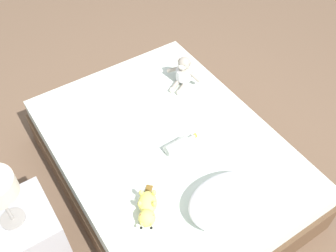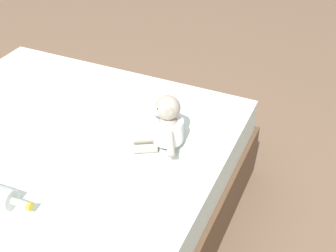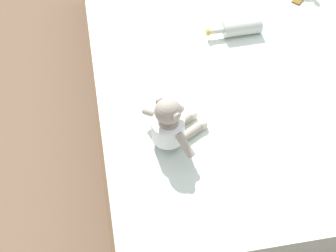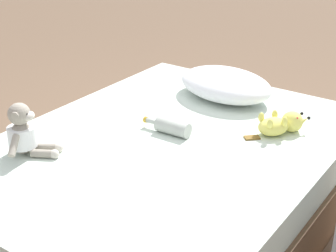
% 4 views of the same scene
% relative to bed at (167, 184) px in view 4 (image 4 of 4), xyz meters
% --- Properties ---
extents(ground_plane, '(16.00, 16.00, 0.00)m').
position_rel_bed_xyz_m(ground_plane, '(0.00, 0.00, -0.22)').
color(ground_plane, brown).
extents(bed, '(1.42, 1.90, 0.44)m').
position_rel_bed_xyz_m(bed, '(0.00, 0.00, 0.00)').
color(bed, brown).
rests_on(bed, ground_plane).
extents(pillow, '(0.60, 0.47, 0.15)m').
position_rel_bed_xyz_m(pillow, '(-0.05, 0.62, 0.30)').
color(pillow, white).
rests_on(pillow, bed).
extents(plush_monkey, '(0.25, 0.26, 0.24)m').
position_rel_bed_xyz_m(plush_monkey, '(-0.43, -0.44, 0.32)').
color(plush_monkey, '#9E9384').
rests_on(plush_monkey, bed).
extents(plush_yellow_creature, '(0.23, 0.30, 0.10)m').
position_rel_bed_xyz_m(plush_yellow_creature, '(0.39, 0.38, 0.27)').
color(plush_yellow_creature, '#EAE066').
rests_on(plush_yellow_creature, bed).
extents(glass_bottle, '(0.25, 0.08, 0.07)m').
position_rel_bed_xyz_m(glass_bottle, '(-0.03, 0.08, 0.26)').
color(glass_bottle, '#B7BCB2').
rests_on(glass_bottle, bed).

